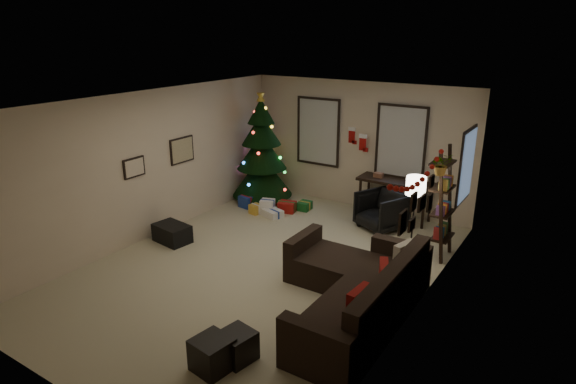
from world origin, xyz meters
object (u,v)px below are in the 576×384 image
at_px(sofa, 357,292).
at_px(christmas_tree, 262,155).
at_px(desk, 396,185).
at_px(bookshelf, 444,206).
at_px(desk_chair, 381,211).

bearing_deg(sofa, christmas_tree, 141.08).
bearing_deg(desk, sofa, -76.78).
bearing_deg(bookshelf, desk_chair, 155.30).
bearing_deg(bookshelf, desk, 136.14).
distance_m(sofa, desk, 3.69).
xyz_separation_m(desk, bookshelf, (1.31, -1.26, 0.20)).
height_order(desk, bookshelf, bookshelf).
relative_size(christmas_tree, desk, 1.64).
bearing_deg(christmas_tree, sofa, -38.92).
bearing_deg(desk_chair, christmas_tree, -157.72).
relative_size(desk, bookshelf, 0.79).
xyz_separation_m(christmas_tree, bookshelf, (4.25, -0.74, -0.11)).
xyz_separation_m(christmas_tree, desk, (2.94, 0.52, -0.31)).
height_order(christmas_tree, sofa, christmas_tree).
height_order(desk, desk_chair, desk).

